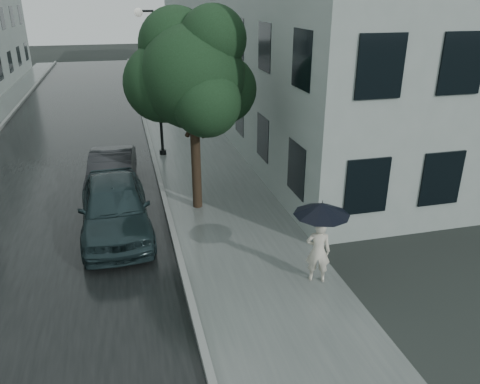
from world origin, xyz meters
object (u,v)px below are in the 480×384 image
object	(u,v)px
street_tree	(192,74)
car_near	(115,207)
car_far	(112,172)
pedestrian	(318,251)
lamp_post	(154,75)

from	to	relation	value
street_tree	car_near	world-z (taller)	street_tree
car_near	car_far	size ratio (longest dim) A/B	1.14
car_near	pedestrian	bearing A→B (deg)	-40.80
lamp_post	car_far	world-z (taller)	lamp_post
lamp_post	car_near	bearing A→B (deg)	-101.85
pedestrian	lamp_post	size ratio (longest dim) A/B	0.27
car_near	street_tree	bearing A→B (deg)	25.47
lamp_post	pedestrian	bearing A→B (deg)	-72.27
pedestrian	car_near	bearing A→B (deg)	-16.76
pedestrian	street_tree	world-z (taller)	street_tree
pedestrian	street_tree	bearing A→B (deg)	-45.62
car_near	car_far	bearing A→B (deg)	89.43
lamp_post	street_tree	bearing A→B (deg)	-79.65
pedestrian	car_far	distance (m)	8.16
lamp_post	car_near	distance (m)	7.33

